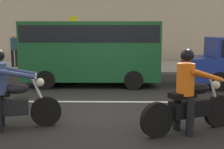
# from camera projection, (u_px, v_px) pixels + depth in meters

# --- Properties ---
(ground_plane) EXTENTS (80.00, 80.00, 0.00)m
(ground_plane) POSITION_uv_depth(u_px,v_px,m) (104.00, 110.00, 7.50)
(ground_plane) COLOR black
(sidewalk_slab) EXTENTS (40.00, 4.40, 0.14)m
(sidewalk_slab) POSITION_uv_depth(u_px,v_px,m) (111.00, 67.00, 15.40)
(sidewalk_slab) COLOR gray
(sidewalk_slab) RESTS_ON ground_plane
(lane_marking_stripe) EXTENTS (18.00, 0.14, 0.01)m
(lane_marking_stripe) POSITION_uv_depth(u_px,v_px,m) (96.00, 102.00, 8.39)
(lane_marking_stripe) COLOR silver
(lane_marking_stripe) RESTS_ON ground_plane
(motorcycle_with_rider_denim_blue) EXTENTS (2.15, 0.81, 1.62)m
(motorcycle_with_rider_denim_blue) POSITION_uv_depth(u_px,v_px,m) (5.00, 97.00, 6.04)
(motorcycle_with_rider_denim_blue) COLOR black
(motorcycle_with_rider_denim_blue) RESTS_ON ground_plane
(motorcycle_with_rider_orange_stripe) EXTENTS (2.00, 1.08, 1.64)m
(motorcycle_with_rider_orange_stripe) POSITION_uv_depth(u_px,v_px,m) (189.00, 99.00, 5.86)
(motorcycle_with_rider_orange_stripe) COLOR black
(motorcycle_with_rider_orange_stripe) RESTS_ON ground_plane
(parked_van_forest_green) EXTENTS (4.73, 1.96, 2.25)m
(parked_van_forest_green) POSITION_uv_depth(u_px,v_px,m) (92.00, 49.00, 10.79)
(parked_van_forest_green) COLOR #164C28
(parked_van_forest_green) RESTS_ON ground_plane
(street_sign_post) EXTENTS (0.44, 0.08, 2.55)m
(street_sign_post) POSITION_uv_depth(u_px,v_px,m) (73.00, 35.00, 15.80)
(street_sign_post) COLOR gray
(street_sign_post) RESTS_ON sidewalk_slab
(pedestrian_bystander) EXTENTS (0.34, 0.34, 1.63)m
(pedestrian_bystander) POSITION_uv_depth(u_px,v_px,m) (14.00, 48.00, 14.86)
(pedestrian_bystander) COLOR black
(pedestrian_bystander) RESTS_ON sidewalk_slab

